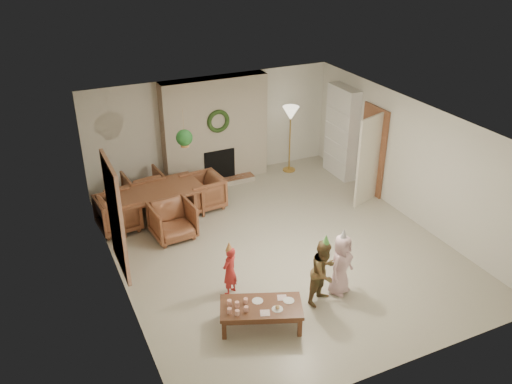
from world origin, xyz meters
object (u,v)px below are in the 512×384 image
dining_chair_right (203,192)px  coffee_table_top (261,307)px  child_pink (341,264)px  child_red (230,271)px  dining_chair_left (118,213)px  dining_chair_far (144,188)px  child_plaid (324,272)px  dining_table (158,205)px  dining_chair_near (173,221)px

dining_chair_right → coffee_table_top: (-0.51, -4.01, -0.01)m
child_pink → child_red: bearing=131.0°
dining_chair_right → coffee_table_top: 4.04m
dining_chair_right → dining_chair_left: bearing=-90.0°
dining_chair_far → dining_chair_left: bearing=45.0°
coffee_table_top → child_plaid: bearing=28.2°
child_pink → child_plaid: bearing=167.4°
dining_table → child_pink: size_ratio=1.74×
child_plaid → child_pink: bearing=-10.5°
dining_chair_near → dining_chair_far: 1.67m
coffee_table_top → child_plaid: child_plaid is taller
dining_chair_near → coffee_table_top: (0.46, -3.09, -0.01)m
dining_chair_right → child_pink: 3.94m
dining_chair_near → dining_chair_far: size_ratio=1.00×
dining_table → child_pink: (2.10, -3.70, 0.21)m
dining_table → dining_chair_far: dining_chair_far is taller
dining_table → child_red: 2.99m
child_red → dining_chair_near: bearing=-113.1°
dining_chair_right → child_pink: (1.06, -3.79, 0.18)m
dining_chair_near → dining_chair_right: 1.34m
dining_chair_near → child_red: (0.33, -2.13, 0.08)m
dining_chair_right → child_red: bearing=-16.7°
dining_table → dining_chair_near: dining_chair_near is taller
dining_chair_right → child_plaid: child_plaid is taller
dining_chair_right → child_red: (-0.63, -3.06, 0.08)m
dining_chair_near → dining_chair_left: 1.18m
dining_chair_left → child_red: bearing=-161.9°
dining_chair_far → coffee_table_top: (0.60, -4.75, -0.01)m
child_red → child_pink: size_ratio=0.83×
dining_chair_near → child_pink: 3.52m
dining_chair_far → child_pink: 5.03m
dining_chair_left → child_pink: bearing=-146.0°
dining_chair_far → coffee_table_top: bearing=92.2°
dining_chair_near → child_red: bearing=-86.2°
dining_chair_near → dining_chair_right: bearing=38.7°
dining_table → child_plaid: bearing=-70.7°
dining_table → child_plaid: size_ratio=1.66×
dining_table → dining_chair_left: bearing=-180.0°
dining_chair_far → dining_chair_left: 1.18m
coffee_table_top → child_red: 0.97m
dining_chair_left → child_plaid: 4.51m
dining_chair_far → dining_chair_left: (-0.76, -0.90, 0.00)m
child_red → child_plaid: 1.55m
dining_chair_far → dining_chair_right: same height
dining_table → dining_chair_left: dining_chair_left is taller
child_plaid → child_pink: (0.39, 0.09, -0.03)m
dining_chair_far → child_plaid: 4.96m
dining_chair_left → child_red: child_red is taller
dining_chair_near → coffee_table_top: dining_chair_near is taller
dining_table → dining_chair_left: 0.84m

